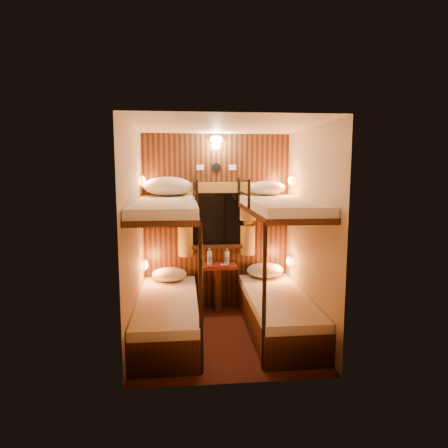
{
  "coord_description": "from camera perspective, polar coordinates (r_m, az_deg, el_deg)",
  "views": [
    {
      "loc": [
        -0.45,
        -4.41,
        1.95
      ],
      "look_at": [
        0.02,
        0.15,
        1.3
      ],
      "focal_mm": 32.0,
      "sensor_mm": 36.0,
      "label": 1
    }
  ],
  "objects": [
    {
      "name": "wall_back",
      "position": [
        5.53,
        -1.1,
        0.29
      ],
      "size": [
        2.4,
        0.0,
        2.4
      ],
      "primitive_type": "plane",
      "rotation": [
        1.57,
        0.0,
        0.0
      ],
      "color": "#C6B293",
      "rests_on": "floor"
    },
    {
      "name": "bunk_left",
      "position": [
        4.69,
        -8.09,
        -9.23
      ],
      "size": [
        0.72,
        1.9,
        1.82
      ],
      "color": "black",
      "rests_on": "floor"
    },
    {
      "name": "wall_left",
      "position": [
        4.51,
        -12.77,
        -1.68
      ],
      "size": [
        0.0,
        2.4,
        2.4
      ],
      "primitive_type": "plane",
      "rotation": [
        1.57,
        0.0,
        1.57
      ],
      "color": "#C6B293",
      "rests_on": "floor"
    },
    {
      "name": "pillow_upper_left",
      "position": [
        5.2,
        -8.06,
        5.37
      ],
      "size": [
        0.62,
        0.44,
        0.24
      ],
      "primitive_type": "ellipsoid",
      "color": "silver",
      "rests_on": "bunk_left"
    },
    {
      "name": "bottle_left",
      "position": [
        5.35,
        -2.07,
        -4.89
      ],
      "size": [
        0.07,
        0.07,
        0.23
      ],
      "rotation": [
        0.0,
        0.0,
        -0.39
      ],
      "color": "#99BFE5",
      "rests_on": "table"
    },
    {
      "name": "wall_right",
      "position": [
        4.7,
        12.21,
        -1.27
      ],
      "size": [
        0.0,
        2.4,
        2.4
      ],
      "primitive_type": "plane",
      "rotation": [
        1.57,
        0.0,
        -1.57
      ],
      "color": "#C6B293",
      "rests_on": "floor"
    },
    {
      "name": "bottle_right",
      "position": [
        5.37,
        0.4,
        -4.88
      ],
      "size": [
        0.06,
        0.06,
        0.22
      ],
      "rotation": [
        0.0,
        0.0,
        -0.24
      ],
      "color": "#99BFE5",
      "rests_on": "table"
    },
    {
      "name": "pillow_upper_right",
      "position": [
        5.31,
        6.17,
        5.14
      ],
      "size": [
        0.48,
        0.34,
        0.19
      ],
      "primitive_type": "ellipsoid",
      "color": "silver",
      "rests_on": "bunk_right"
    },
    {
      "name": "pillow_lower_left",
      "position": [
        5.37,
        -7.82,
        -7.14
      ],
      "size": [
        0.46,
        0.33,
        0.18
      ],
      "primitive_type": "ellipsoid",
      "color": "silver",
      "rests_on": "bunk_left"
    },
    {
      "name": "ceiling",
      "position": [
        4.46,
        -0.01,
        13.9
      ],
      "size": [
        2.1,
        2.1,
        0.0
      ],
      "primitive_type": "plane",
      "rotation": [
        3.14,
        0.0,
        0.0
      ],
      "color": "silver",
      "rests_on": "wall_back"
    },
    {
      "name": "wall_front",
      "position": [
        3.47,
        1.74,
        -4.36
      ],
      "size": [
        2.4,
        0.0,
        2.4
      ],
      "primitive_type": "plane",
      "rotation": [
        -1.57,
        0.0,
        0.0
      ],
      "color": "#C6B293",
      "rests_on": "floor"
    },
    {
      "name": "sachet_a",
      "position": [
        5.39,
        -0.03,
        -5.84
      ],
      "size": [
        0.08,
        0.06,
        0.01
      ],
      "primitive_type": "cube",
      "rotation": [
        0.0,
        0.0,
        0.07
      ],
      "color": "silver",
      "rests_on": "table"
    },
    {
      "name": "back_fixtures",
      "position": [
        5.44,
        -1.09,
        11.21
      ],
      "size": [
        0.54,
        0.09,
        0.48
      ],
      "color": "black",
      "rests_on": "back_panel"
    },
    {
      "name": "sachet_b",
      "position": [
        5.41,
        -0.14,
        -5.77
      ],
      "size": [
        0.07,
        0.06,
        0.01
      ],
      "primitive_type": "cube",
      "rotation": [
        0.0,
        0.0,
        -0.07
      ],
      "color": "silver",
      "rests_on": "table"
    },
    {
      "name": "back_panel",
      "position": [
        5.51,
        -1.09,
        0.27
      ],
      "size": [
        2.0,
        0.03,
        2.4
      ],
      "primitive_type": "cube",
      "color": "black",
      "rests_on": "floor"
    },
    {
      "name": "pillow_lower_right",
      "position": [
        5.52,
        5.9,
        -6.58
      ],
      "size": [
        0.51,
        0.36,
        0.2
      ],
      "primitive_type": "ellipsoid",
      "color": "silver",
      "rests_on": "bunk_right"
    },
    {
      "name": "bunk_right",
      "position": [
        4.82,
        7.69,
        -8.77
      ],
      "size": [
        0.72,
        1.9,
        1.82
      ],
      "color": "black",
      "rests_on": "floor"
    },
    {
      "name": "window",
      "position": [
        5.49,
        -1.06,
        0.03
      ],
      "size": [
        1.0,
        0.12,
        0.79
      ],
      "color": "black",
      "rests_on": "back_panel"
    },
    {
      "name": "reading_lamps",
      "position": [
        5.18,
        -0.79,
        0.21
      ],
      "size": [
        2.0,
        0.2,
        1.25
      ],
      "color": "orange",
      "rests_on": "wall_left"
    },
    {
      "name": "floor",
      "position": [
        4.84,
        -0.01,
        -15.65
      ],
      "size": [
        2.1,
        2.1,
        0.0
      ],
      "primitive_type": "plane",
      "color": "#391B0F",
      "rests_on": "ground"
    },
    {
      "name": "curtains",
      "position": [
        5.44,
        -1.04,
        0.85
      ],
      "size": [
        1.1,
        0.22,
        1.0
      ],
      "color": "olive",
      "rests_on": "back_panel"
    },
    {
      "name": "table",
      "position": [
        5.5,
        -0.91,
        -8.13
      ],
      "size": [
        0.5,
        0.34,
        0.66
      ],
      "color": "#5B2914",
      "rests_on": "floor"
    }
  ]
}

